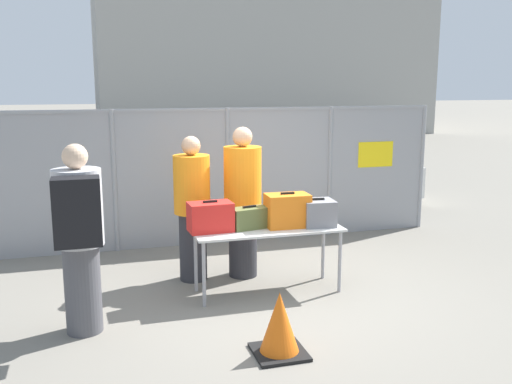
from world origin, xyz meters
TOP-DOWN VIEW (x-y plane):
  - ground_plane at (0.00, 0.00)m, footprint 120.00×120.00m
  - fence_section at (0.02, 2.27)m, footprint 6.57×0.07m
  - inspection_table at (-0.05, 0.12)m, footprint 1.69×0.60m
  - suitcase_red at (-0.70, 0.18)m, footprint 0.49×0.32m
  - suitcase_olive at (-0.25, 0.19)m, footprint 0.46×0.29m
  - suitcase_orange at (0.19, 0.14)m, footprint 0.49×0.32m
  - suitcase_grey at (0.54, 0.10)m, footprint 0.39×0.38m
  - traveler_hooded at (-2.06, -0.47)m, footprint 0.45×0.70m
  - security_worker_near at (-0.18, 0.74)m, footprint 0.46×0.46m
  - security_worker_far at (-0.79, 0.77)m, footprint 0.43×0.43m
  - utility_trailer at (2.41, 4.29)m, footprint 4.57×2.16m
  - distant_hangar at (6.02, 24.19)m, footprint 14.99×13.53m
  - traffic_cone at (-0.41, -1.37)m, footprint 0.46×0.46m

SIDE VIEW (x-z plane):
  - ground_plane at x=0.00m, z-range 0.00..0.00m
  - traffic_cone at x=-0.41m, z-range -0.02..0.55m
  - utility_trailer at x=2.41m, z-range 0.06..0.82m
  - inspection_table at x=-0.05m, z-range 0.30..1.05m
  - suitcase_olive at x=-0.25m, z-range 0.73..1.00m
  - suitcase_grey at x=0.54m, z-range 0.73..1.05m
  - security_worker_far at x=-0.79m, z-range 0.03..1.78m
  - suitcase_red at x=-0.70m, z-range 0.73..1.08m
  - suitcase_orange at x=0.19m, z-range 0.73..1.13m
  - security_worker_near at x=-0.18m, z-range 0.03..1.87m
  - traveler_hooded at x=-2.06m, z-range 0.09..1.91m
  - fence_section at x=0.02m, z-range 0.05..2.05m
  - distant_hangar at x=6.02m, z-range 0.00..7.00m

